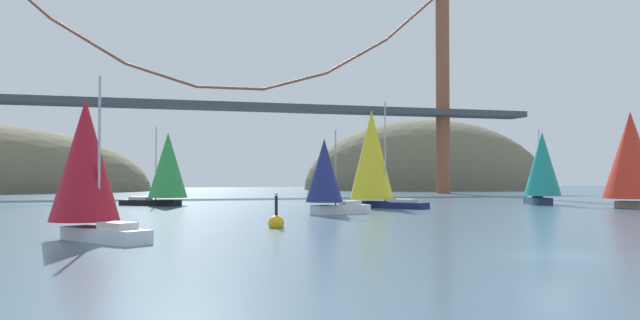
{
  "coord_description": "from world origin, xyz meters",
  "views": [
    {
      "loc": [
        -17.73,
        -24.1,
        3.47
      ],
      "look_at": [
        0.0,
        35.91,
        5.06
      ],
      "focal_mm": 36.08,
      "sensor_mm": 36.0,
      "label": 1
    }
  ],
  "objects_px": {
    "sailboat_yellow_sail": "(373,157)",
    "sailboat_teal_sail": "(542,166)",
    "sailboat_scarlet_sail": "(632,157)",
    "channel_buoy": "(276,222)",
    "sailboat_green_sail": "(167,167)",
    "sailboat_navy_sail": "(326,175)",
    "sailboat_crimson_sail": "(87,165)"
  },
  "relations": [
    {
      "from": "sailboat_crimson_sail",
      "to": "channel_buoy",
      "type": "distance_m",
      "value": 13.28
    },
    {
      "from": "sailboat_scarlet_sail",
      "to": "sailboat_green_sail",
      "type": "bearing_deg",
      "value": 157.3
    },
    {
      "from": "sailboat_yellow_sail",
      "to": "sailboat_green_sail",
      "type": "relative_size",
      "value": 1.26
    },
    {
      "from": "sailboat_green_sail",
      "to": "sailboat_teal_sail",
      "type": "distance_m",
      "value": 45.46
    },
    {
      "from": "channel_buoy",
      "to": "sailboat_crimson_sail",
      "type": "bearing_deg",
      "value": -156.87
    },
    {
      "from": "sailboat_yellow_sail",
      "to": "sailboat_scarlet_sail",
      "type": "xyz_separation_m",
      "value": [
        26.55,
        -9.52,
        0.02
      ]
    },
    {
      "from": "sailboat_yellow_sail",
      "to": "sailboat_navy_sail",
      "type": "bearing_deg",
      "value": -128.26
    },
    {
      "from": "sailboat_navy_sail",
      "to": "sailboat_green_sail",
      "type": "distance_m",
      "value": 25.58
    },
    {
      "from": "sailboat_navy_sail",
      "to": "channel_buoy",
      "type": "xyz_separation_m",
      "value": [
        -7.65,
        -13.5,
        -3.23
      ]
    },
    {
      "from": "sailboat_navy_sail",
      "to": "sailboat_yellow_sail",
      "type": "bearing_deg",
      "value": 51.74
    },
    {
      "from": "sailboat_navy_sail",
      "to": "channel_buoy",
      "type": "relative_size",
      "value": 2.92
    },
    {
      "from": "sailboat_green_sail",
      "to": "channel_buoy",
      "type": "relative_size",
      "value": 3.54
    },
    {
      "from": "sailboat_green_sail",
      "to": "sailboat_teal_sail",
      "type": "xyz_separation_m",
      "value": [
        44.34,
        -10.02,
        0.21
      ]
    },
    {
      "from": "sailboat_crimson_sail",
      "to": "sailboat_green_sail",
      "type": "distance_m",
      "value": 41.03
    },
    {
      "from": "sailboat_crimson_sail",
      "to": "channel_buoy",
      "type": "height_order",
      "value": "sailboat_crimson_sail"
    },
    {
      "from": "sailboat_yellow_sail",
      "to": "sailboat_navy_sail",
      "type": "distance_m",
      "value": 14.5
    },
    {
      "from": "sailboat_yellow_sail",
      "to": "sailboat_teal_sail",
      "type": "xyz_separation_m",
      "value": [
        22.47,
        0.72,
        -0.85
      ]
    },
    {
      "from": "sailboat_yellow_sail",
      "to": "sailboat_green_sail",
      "type": "height_order",
      "value": "sailboat_yellow_sail"
    },
    {
      "from": "sailboat_scarlet_sail",
      "to": "sailboat_green_sail",
      "type": "height_order",
      "value": "sailboat_scarlet_sail"
    },
    {
      "from": "sailboat_navy_sail",
      "to": "sailboat_teal_sail",
      "type": "bearing_deg",
      "value": 20.94
    },
    {
      "from": "sailboat_yellow_sail",
      "to": "channel_buoy",
      "type": "bearing_deg",
      "value": -123.74
    },
    {
      "from": "sailboat_yellow_sail",
      "to": "sailboat_green_sail",
      "type": "bearing_deg",
      "value": 153.85
    },
    {
      "from": "sailboat_scarlet_sail",
      "to": "sailboat_teal_sail",
      "type": "xyz_separation_m",
      "value": [
        -4.09,
        10.24,
        -0.87
      ]
    },
    {
      "from": "sailboat_navy_sail",
      "to": "sailboat_teal_sail",
      "type": "relative_size",
      "value": 0.82
    },
    {
      "from": "sailboat_crimson_sail",
      "to": "sailboat_yellow_sail",
      "type": "height_order",
      "value": "sailboat_yellow_sail"
    },
    {
      "from": "sailboat_crimson_sail",
      "to": "sailboat_navy_sail",
      "type": "xyz_separation_m",
      "value": [
        19.38,
        18.51,
        -0.48
      ]
    },
    {
      "from": "sailboat_navy_sail",
      "to": "sailboat_teal_sail",
      "type": "distance_m",
      "value": 33.6
    },
    {
      "from": "sailboat_yellow_sail",
      "to": "sailboat_teal_sail",
      "type": "relative_size",
      "value": 1.26
    },
    {
      "from": "sailboat_green_sail",
      "to": "sailboat_scarlet_sail",
      "type": "bearing_deg",
      "value": -22.7
    },
    {
      "from": "sailboat_crimson_sail",
      "to": "sailboat_navy_sail",
      "type": "height_order",
      "value": "sailboat_crimson_sail"
    },
    {
      "from": "sailboat_yellow_sail",
      "to": "sailboat_teal_sail",
      "type": "height_order",
      "value": "sailboat_yellow_sail"
    },
    {
      "from": "sailboat_scarlet_sail",
      "to": "channel_buoy",
      "type": "relative_size",
      "value": 4.43
    }
  ]
}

